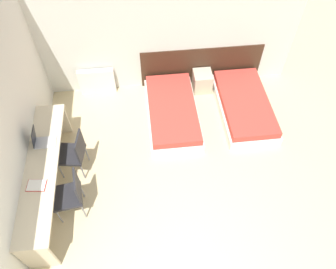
{
  "coord_description": "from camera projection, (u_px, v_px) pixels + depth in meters",
  "views": [
    {
      "loc": [
        -0.38,
        -1.19,
        5.07
      ],
      "look_at": [
        0.0,
        2.26,
        0.55
      ],
      "focal_mm": 35.0,
      "sensor_mm": 36.0,
      "label": 1
    }
  ],
  "objects": [
    {
      "name": "headboard_panel",
      "position": [
        201.0,
        66.0,
        6.95
      ],
      "size": [
        2.56,
        0.03,
        0.89
      ],
      "color": "#382316",
      "rests_on": "ground_plane"
    },
    {
      "name": "open_notebook",
      "position": [
        36.0,
        185.0,
        4.84
      ],
      "size": [
        0.3,
        0.23,
        0.02
      ],
      "rotation": [
        0.0,
        0.0,
        -0.11
      ],
      "color": "#B21E1E",
      "rests_on": "desk"
    },
    {
      "name": "bed_near_window",
      "position": [
        172.0,
        112.0,
        6.53
      ],
      "size": [
        0.99,
        1.89,
        0.34
      ],
      "color": "silver",
      "rests_on": "ground_plane"
    },
    {
      "name": "laptop",
      "position": [
        42.0,
        140.0,
        5.27
      ],
      "size": [
        0.34,
        0.24,
        0.35
      ],
      "rotation": [
        0.0,
        0.0,
        0.0
      ],
      "color": "silver",
      "rests_on": "desk"
    },
    {
      "name": "radiator",
      "position": [
        97.0,
        82.0,
        6.87
      ],
      "size": [
        0.74,
        0.12,
        0.6
      ],
      "color": "silver",
      "rests_on": "ground_plane"
    },
    {
      "name": "nightstand",
      "position": [
        202.0,
        81.0,
        6.99
      ],
      "size": [
        0.38,
        0.39,
        0.43
      ],
      "color": "beige",
      "rests_on": "ground_plane"
    },
    {
      "name": "chair_near_notebook",
      "position": [
        71.0,
        193.0,
        5.04
      ],
      "size": [
        0.49,
        0.49,
        0.92
      ],
      "rotation": [
        0.0,
        0.0,
        0.13
      ],
      "color": "#232328",
      "rests_on": "ground_plane"
    },
    {
      "name": "wall_left",
      "position": [
        12.0,
        126.0,
        4.78
      ],
      "size": [
        0.05,
        5.1,
        2.7
      ],
      "color": "silver",
      "rests_on": "ground_plane"
    },
    {
      "name": "desk",
      "position": [
        44.0,
        171.0,
        5.17
      ],
      "size": [
        0.5,
        2.58,
        0.76
      ],
      "color": "beige",
      "rests_on": "ground_plane"
    },
    {
      "name": "bed_near_door",
      "position": [
        244.0,
        106.0,
        6.63
      ],
      "size": [
        0.99,
        1.89,
        0.34
      ],
      "color": "silver",
      "rests_on": "ground_plane"
    },
    {
      "name": "wall_back",
      "position": [
        157.0,
        31.0,
        6.19
      ],
      "size": [
        5.58,
        0.05,
        2.7
      ],
      "color": "silver",
      "rests_on": "ground_plane"
    },
    {
      "name": "chair_near_laptop",
      "position": [
        74.0,
        152.0,
        5.5
      ],
      "size": [
        0.5,
        0.5,
        0.92
      ],
      "rotation": [
        0.0,
        0.0,
        -0.15
      ],
      "color": "#232328",
      "rests_on": "ground_plane"
    }
  ]
}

